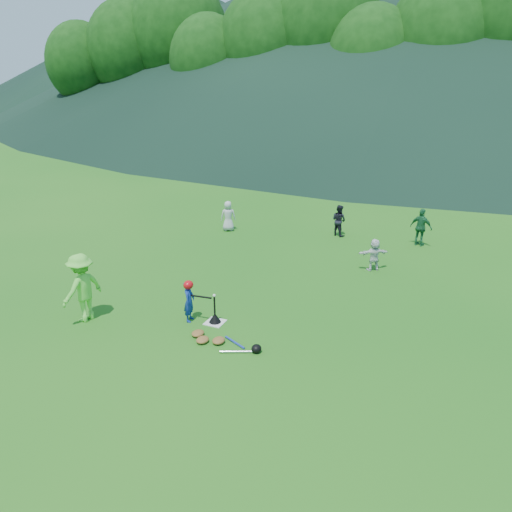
{
  "coord_description": "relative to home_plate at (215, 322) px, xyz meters",
  "views": [
    {
      "loc": [
        5.33,
        -9.58,
        5.84
      ],
      "look_at": [
        0.0,
        2.5,
        0.9
      ],
      "focal_mm": 35.0,
      "sensor_mm": 36.0,
      "label": 1
    }
  ],
  "objects": [
    {
      "name": "batter_gear",
      "position": [
        -0.6,
        -0.14,
        0.93
      ],
      "size": [
        0.73,
        0.26,
        0.4
      ],
      "color": "#B90C13",
      "rests_on": "ground"
    },
    {
      "name": "outfield_fence",
      "position": [
        0.0,
        28.0,
        0.69
      ],
      "size": [
        70.07,
        0.08,
        1.33
      ],
      "color": "gray",
      "rests_on": "ground"
    },
    {
      "name": "baseball",
      "position": [
        0.0,
        0.0,
        0.73
      ],
      "size": [
        0.08,
        0.08,
        0.08
      ],
      "primitive_type": "sphere",
      "color": "white",
      "rests_on": "batting_tee"
    },
    {
      "name": "ground",
      "position": [
        0.0,
        0.0,
        -0.01
      ],
      "size": [
        120.0,
        120.0,
        0.0
      ],
      "primitive_type": "plane",
      "color": "#186116",
      "rests_on": "ground"
    },
    {
      "name": "fielder_c",
      "position": [
        3.89,
        8.02,
        0.66
      ],
      "size": [
        0.84,
        0.54,
        1.34
      ],
      "primitive_type": "imported",
      "rotation": [
        0.0,
        0.0,
        2.85
      ],
      "color": "#1D6135",
      "rests_on": "ground"
    },
    {
      "name": "fielder_a",
      "position": [
        -3.09,
        6.86,
        0.57
      ],
      "size": [
        0.67,
        0.58,
        1.16
      ],
      "primitive_type": "imported",
      "rotation": [
        0.0,
        0.0,
        3.6
      ],
      "color": "#BDBDBD",
      "rests_on": "ground"
    },
    {
      "name": "equipment_pile",
      "position": [
        0.54,
        -0.84,
        0.06
      ],
      "size": [
        1.8,
        0.7,
        0.19
      ],
      "color": "olive",
      "rests_on": "ground"
    },
    {
      "name": "tree_line",
      "position": [
        0.2,
        33.83,
        8.2
      ],
      "size": [
        70.04,
        11.4,
        14.82
      ],
      "color": "#382314",
      "rests_on": "ground"
    },
    {
      "name": "batting_tee",
      "position": [
        0.0,
        0.0,
        0.12
      ],
      "size": [
        0.3,
        0.3,
        0.68
      ],
      "color": "black",
      "rests_on": "home_plate"
    },
    {
      "name": "home_plate",
      "position": [
        0.0,
        0.0,
        0.0
      ],
      "size": [
        0.45,
        0.45,
        0.02
      ],
      "primitive_type": "cube",
      "color": "silver",
      "rests_on": "ground"
    },
    {
      "name": "adult_coach",
      "position": [
        -3.02,
        -1.14,
        0.86
      ],
      "size": [
        0.81,
        1.2,
        1.73
      ],
      "primitive_type": "imported",
      "rotation": [
        0.0,
        0.0,
        -1.72
      ],
      "color": "#68E142",
      "rests_on": "ground"
    },
    {
      "name": "fielder_b",
      "position": [
        0.95,
        7.99,
        0.58
      ],
      "size": [
        0.7,
        0.64,
        1.17
      ],
      "primitive_type": "imported",
      "rotation": [
        0.0,
        0.0,
        2.73
      ],
      "color": "black",
      "rests_on": "ground"
    },
    {
      "name": "fielder_d",
      "position": [
        2.86,
        5.03,
        0.5
      ],
      "size": [
        0.95,
        0.77,
        1.02
      ],
      "primitive_type": "imported",
      "rotation": [
        0.0,
        0.0,
        3.73
      ],
      "color": "silver",
      "rests_on": "ground"
    },
    {
      "name": "distant_hills",
      "position": [
        -7.63,
        81.81,
        14.97
      ],
      "size": [
        155.0,
        140.0,
        32.0
      ],
      "color": "black",
      "rests_on": "ground"
    },
    {
      "name": "batter_child",
      "position": [
        -0.63,
        -0.14,
        0.51
      ],
      "size": [
        0.33,
        0.42,
        1.04
      ],
      "primitive_type": "imported",
      "rotation": [
        0.0,
        0.0,
        1.79
      ],
      "color": "navy",
      "rests_on": "ground"
    }
  ]
}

